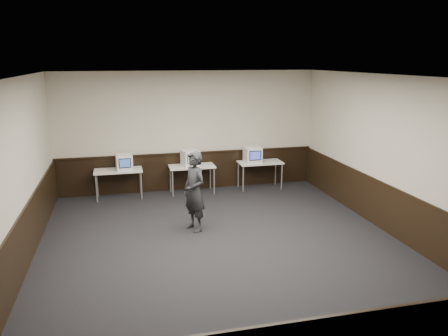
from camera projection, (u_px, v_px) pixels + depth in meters
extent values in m
plane|color=black|center=(224.00, 247.00, 8.33)|extent=(8.00, 8.00, 0.00)
plane|color=white|center=(224.00, 77.00, 7.55)|extent=(8.00, 8.00, 0.00)
plane|color=beige|center=(189.00, 131.00, 11.71)|extent=(7.00, 0.00, 7.00)
plane|color=beige|center=(321.00, 263.00, 4.17)|extent=(7.00, 0.00, 7.00)
plane|color=beige|center=(16.00, 178.00, 7.15)|extent=(0.00, 8.00, 8.00)
plane|color=beige|center=(393.00, 156.00, 8.74)|extent=(0.00, 8.00, 8.00)
cube|color=black|center=(190.00, 171.00, 11.96)|extent=(6.98, 0.04, 1.00)
cube|color=black|center=(25.00, 240.00, 7.42)|extent=(0.04, 7.98, 1.00)
cube|color=black|center=(387.00, 208.00, 9.00)|extent=(0.04, 7.98, 1.00)
cube|color=black|center=(189.00, 153.00, 11.82)|extent=(6.98, 0.06, 0.04)
cube|color=silver|center=(118.00, 171.00, 11.12)|extent=(1.20, 0.60, 0.04)
cylinder|color=#999999|center=(96.00, 189.00, 10.85)|extent=(0.04, 0.04, 0.71)
cylinder|color=#999999|center=(141.00, 186.00, 11.10)|extent=(0.04, 0.04, 0.71)
cylinder|color=#999999|center=(97.00, 183.00, 11.32)|extent=(0.04, 0.04, 0.71)
cylinder|color=#999999|center=(140.00, 181.00, 11.57)|extent=(0.04, 0.04, 0.71)
cube|color=silver|center=(192.00, 166.00, 11.55)|extent=(1.20, 0.60, 0.04)
cylinder|color=#999999|center=(173.00, 184.00, 11.28)|extent=(0.04, 0.04, 0.71)
cylinder|color=#999999|center=(214.00, 181.00, 11.53)|extent=(0.04, 0.04, 0.71)
cylinder|color=#999999|center=(170.00, 179.00, 11.75)|extent=(0.04, 0.04, 0.71)
cylinder|color=#999999|center=(210.00, 176.00, 12.00)|extent=(0.04, 0.04, 0.71)
cube|color=silver|center=(260.00, 162.00, 11.98)|extent=(1.20, 0.60, 0.04)
cylinder|color=#999999|center=(243.00, 179.00, 11.71)|extent=(0.04, 0.04, 0.71)
cylinder|color=#999999|center=(282.00, 177.00, 11.96)|extent=(0.04, 0.04, 0.71)
cylinder|color=#999999|center=(238.00, 175.00, 12.18)|extent=(0.04, 0.04, 0.71)
cylinder|color=#999999|center=(275.00, 172.00, 12.43)|extent=(0.04, 0.04, 0.71)
cube|color=white|center=(124.00, 162.00, 11.06)|extent=(0.44, 0.45, 0.40)
cube|color=black|center=(125.00, 163.00, 10.86)|extent=(0.30, 0.04, 0.24)
cube|color=#325095|center=(125.00, 163.00, 10.85)|extent=(0.26, 0.02, 0.20)
cube|color=white|center=(190.00, 158.00, 11.51)|extent=(0.50, 0.51, 0.42)
cube|color=black|center=(193.00, 159.00, 11.30)|extent=(0.31, 0.08, 0.25)
cube|color=#B7BBA4|center=(193.00, 159.00, 11.30)|extent=(0.27, 0.06, 0.21)
cube|color=white|center=(253.00, 155.00, 11.85)|extent=(0.44, 0.46, 0.43)
cube|color=black|center=(255.00, 156.00, 11.63)|extent=(0.33, 0.02, 0.26)
cube|color=#3640A1|center=(255.00, 156.00, 11.62)|extent=(0.28, 0.01, 0.22)
imported|color=#222327|center=(194.00, 192.00, 8.99)|extent=(0.62, 0.72, 1.68)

